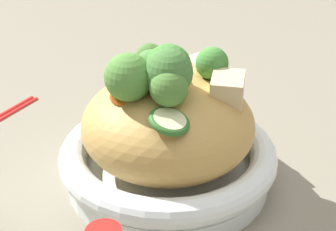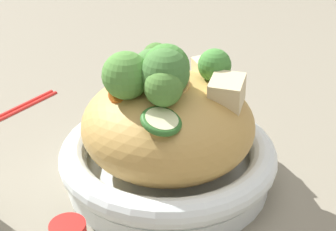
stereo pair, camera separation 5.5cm
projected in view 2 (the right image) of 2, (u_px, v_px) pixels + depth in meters
ground_plane at (168, 179)px, 0.59m from camera, size 3.00×3.00×0.00m
serving_bowl at (168, 160)px, 0.58m from camera, size 0.26×0.26×0.06m
noodle_heap at (168, 124)px, 0.56m from camera, size 0.20×0.20×0.11m
broccoli_florets at (160, 72)px, 0.51m from camera, size 0.15×0.16×0.08m
carrot_coins at (161, 85)px, 0.54m from camera, size 0.16×0.11×0.03m
zucchini_slices at (186, 98)px, 0.53m from camera, size 0.10×0.20×0.04m
chicken_chunks at (201, 79)px, 0.55m from camera, size 0.12×0.12×0.05m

